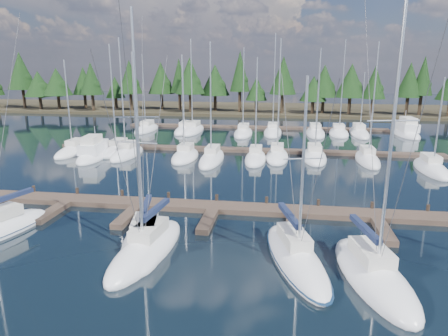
% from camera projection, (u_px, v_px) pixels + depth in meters
% --- Properties ---
extents(ground, '(260.00, 260.00, 0.00)m').
position_uv_depth(ground, '(234.00, 171.00, 42.74)').
color(ground, black).
rests_on(ground, ground).
extents(far_shore, '(220.00, 30.00, 0.60)m').
position_uv_depth(far_shore, '(264.00, 109.00, 100.12)').
color(far_shore, '#322B1C').
rests_on(far_shore, ground).
extents(main_dock, '(44.00, 6.13, 0.90)m').
position_uv_depth(main_dock, '(213.00, 210.00, 30.58)').
color(main_dock, '#49392D').
rests_on(main_dock, ground).
extents(back_docks, '(50.00, 21.80, 0.40)m').
position_uv_depth(back_docks, '(250.00, 137.00, 61.44)').
color(back_docks, '#49392D').
rests_on(back_docks, ground).
extents(front_sailboat_2, '(3.52, 9.11, 12.44)m').
position_uv_depth(front_sailboat_2, '(147.00, 249.00, 23.92)').
color(front_sailboat_2, white).
rests_on(front_sailboat_2, ground).
extents(front_sailboat_3, '(4.32, 8.43, 14.76)m').
position_uv_depth(front_sailboat_3, '(145.00, 242.00, 24.80)').
color(front_sailboat_3, white).
rests_on(front_sailboat_3, ground).
extents(front_sailboat_4, '(5.00, 9.89, 11.26)m').
position_uv_depth(front_sailboat_4, '(295.00, 257.00, 22.87)').
color(front_sailboat_4, white).
rests_on(front_sailboat_4, ground).
extents(front_sailboat_5, '(4.54, 9.18, 15.36)m').
position_uv_depth(front_sailboat_5, '(373.00, 274.00, 20.97)').
color(front_sailboat_5, white).
rests_on(front_sailboat_5, ground).
extents(back_sailboat_rows, '(44.96, 32.57, 16.62)m').
position_uv_depth(back_sailboat_rows, '(244.00, 142.00, 57.33)').
color(back_sailboat_rows, white).
rests_on(back_sailboat_rows, ground).
extents(motor_yacht_left, '(4.04, 9.30, 4.51)m').
position_uv_depth(motor_yacht_left, '(94.00, 153.00, 48.82)').
color(motor_yacht_left, white).
rests_on(motor_yacht_left, ground).
extents(motor_yacht_right, '(3.75, 9.76, 4.80)m').
position_uv_depth(motor_yacht_right, '(406.00, 132.00, 64.49)').
color(motor_yacht_right, white).
rests_on(motor_yacht_right, ground).
extents(tree_line, '(183.36, 11.57, 13.61)m').
position_uv_depth(tree_line, '(251.00, 82.00, 89.35)').
color(tree_line, black).
rests_on(tree_line, far_shore).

